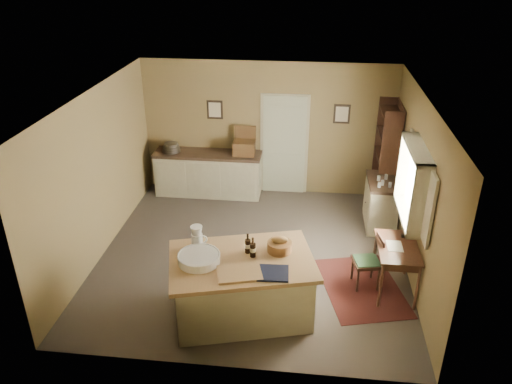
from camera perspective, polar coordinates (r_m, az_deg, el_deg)
ground at (r=8.43m, az=-0.39°, el=-7.16°), size 5.00×5.00×0.00m
wall_back at (r=10.07m, az=1.30°, el=7.21°), size 5.00×0.10×2.70m
wall_front at (r=5.63m, az=-3.52°, el=-9.68°), size 5.00×0.10×2.70m
wall_left at (r=8.41m, az=-17.59°, el=1.94°), size 0.10×5.00×2.70m
wall_right at (r=7.89m, az=17.91°, el=0.23°), size 0.10×5.00×2.70m
ceiling at (r=7.29m, az=-0.46°, el=10.81°), size 5.00×5.00×0.00m
door at (r=10.12m, az=3.25°, el=5.49°), size 0.97×0.06×2.11m
framed_prints at (r=9.92m, az=2.47°, el=9.14°), size 2.82×0.02×0.38m
window at (r=7.61m, az=17.80°, el=0.95°), size 0.25×1.99×1.12m
work_island at (r=6.95m, az=-1.67°, el=-10.59°), size 2.17×1.70×1.20m
sideboard at (r=10.28m, az=-5.40°, el=2.29°), size 2.17×0.62×1.18m
rug at (r=7.87m, az=11.96°, el=-10.57°), size 1.46×1.82×0.01m
writing_desk at (r=7.56m, az=15.85°, el=-6.59°), size 0.58×0.95×0.82m
desk_chair at (r=7.69m, az=12.52°, el=-7.84°), size 0.46×0.46×0.83m
right_cabinet at (r=9.33m, az=14.08°, el=-1.21°), size 0.53×0.96×0.99m
shelving_unit at (r=9.79m, az=14.89°, el=3.80°), size 0.36×0.94×2.09m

